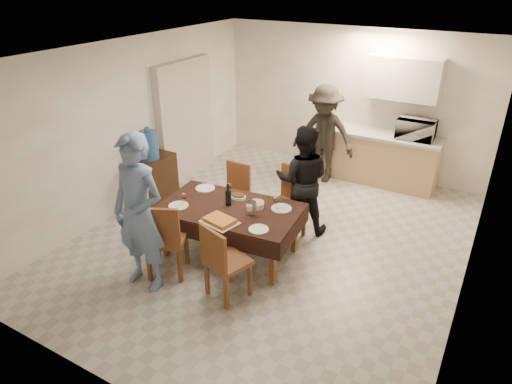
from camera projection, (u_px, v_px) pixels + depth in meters
floor at (274, 239)px, 6.54m from camera, size 5.00×6.00×0.02m
ceiling at (278, 52)px, 5.38m from camera, size 5.00×6.00×0.02m
wall_back at (352, 101)px, 8.30m from camera, size 5.00×0.02×2.60m
wall_front at (101, 276)px, 3.63m from camera, size 5.00×0.02×2.60m
wall_left at (133, 125)px, 7.07m from camera, size 0.02×6.00×2.60m
wall_right at (483, 198)px, 4.85m from camera, size 0.02×6.00×2.60m
stub_partition at (186, 121)px, 8.08m from camera, size 0.15×1.40×2.10m
kitchen_base_cabinet at (373, 158)px, 8.17m from camera, size 2.20×0.60×0.86m
kitchen_worktop at (376, 134)px, 7.96m from camera, size 2.24×0.64×0.05m
upper_cabinet at (404, 78)px, 7.51m from camera, size 1.20×0.34×0.70m
dining_table at (230, 210)px, 5.92m from camera, size 1.90×1.23×0.70m
chair_near_left at (160, 233)px, 5.48m from camera, size 0.63×0.65×0.56m
chair_near_right at (223, 257)px, 5.10m from camera, size 0.55×0.56×0.52m
chair_far_left at (229, 191)px, 6.69m from camera, size 0.42×0.42×0.49m
chair_far_right at (283, 200)px, 6.25m from camera, size 0.54×0.54×0.56m
console at (153, 180)px, 7.44m from camera, size 0.41×0.82×0.76m
water_jug at (149, 145)px, 7.17m from camera, size 0.30×0.30×0.45m
wine_bottle at (228, 195)px, 5.90m from camera, size 0.08×0.08×0.30m
water_pitcher at (251, 209)px, 5.67m from camera, size 0.13×0.13×0.20m
savoury_tart at (220, 220)px, 5.56m from camera, size 0.48×0.40×0.05m
salad_bowl at (257, 205)px, 5.90m from camera, size 0.20×0.20×0.08m
mushroom_dish at (238, 197)px, 6.14m from camera, size 0.22×0.22×0.04m
wine_glass_a at (183, 199)px, 5.92m from camera, size 0.08×0.08×0.18m
wine_glass_b at (276, 203)px, 5.81m from camera, size 0.09×0.09×0.20m
wine_glass_c at (229, 189)px, 6.19m from camera, size 0.09×0.09×0.19m
plate_near_left at (178, 206)px, 5.94m from camera, size 0.26×0.26×0.01m
plate_near_right at (259, 229)px, 5.40m from camera, size 0.24×0.24×0.01m
plate_far_left at (205, 188)px, 6.40m from camera, size 0.27×0.27×0.02m
plate_far_right at (281, 208)px, 5.87m from camera, size 0.27×0.27×0.02m
microwave at (416, 129)px, 7.59m from camera, size 0.61×0.41×0.33m
person_near at (139, 214)px, 5.22m from camera, size 0.70×0.46×1.93m
person_far at (302, 180)px, 6.44m from camera, size 0.94×0.84×1.60m
person_kitchen at (324, 134)px, 7.98m from camera, size 1.12×0.64×1.73m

